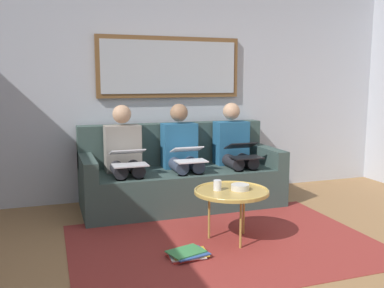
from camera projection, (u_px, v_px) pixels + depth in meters
The scene contains 14 objects.
wall_rear at pixel (168, 88), 5.10m from camera, with size 6.00×0.12×2.60m, color #B7BCC6.
area_rug at pixel (224, 243), 3.66m from camera, with size 2.60×1.80×0.01m, color maroon.
couch at pixel (180, 177), 4.80m from camera, with size 2.20×0.90×0.90m.
framed_mirror at pixel (170, 67), 4.98m from camera, with size 1.73×0.05×0.71m.
coffee_table at pixel (231, 192), 3.67m from camera, with size 0.65×0.65×0.46m.
cup at pixel (217, 185), 3.66m from camera, with size 0.07×0.07×0.09m, color silver.
bowl at pixel (240, 187), 3.68m from camera, with size 0.16×0.16×0.05m, color beige.
person_left at pixel (234, 149), 4.90m from camera, with size 0.38×0.58×1.14m.
laptop_black at pixel (243, 151), 4.67m from camera, with size 0.33×0.37×0.16m.
person_middle at pixel (182, 152), 4.69m from camera, with size 0.38×0.58×1.14m.
laptop_white at pixel (189, 154), 4.46m from camera, with size 0.32×0.34×0.15m.
person_right at pixel (124, 155), 4.49m from camera, with size 0.38×0.58×1.14m.
laptop_silver at pixel (128, 157), 4.26m from camera, with size 0.35×0.36×0.15m.
magazine_stack at pixel (188, 254), 3.37m from camera, with size 0.34×0.29×0.05m.
Camera 1 is at (1.39, 2.37, 1.40)m, focal length 39.59 mm.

